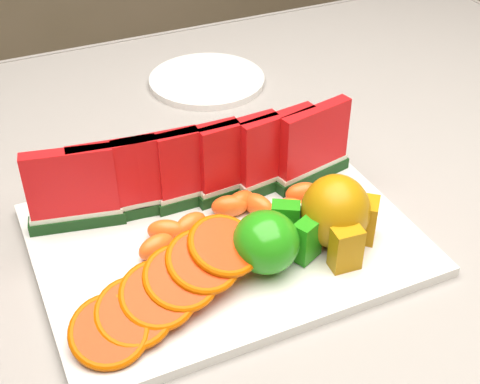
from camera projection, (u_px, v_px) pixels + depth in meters
The scene contains 10 objects.
table at pixel (196, 280), 0.84m from camera, with size 1.40×0.90×0.75m.
tablecloth at pixel (194, 242), 0.80m from camera, with size 1.53×1.03×0.20m.
platter at pixel (224, 239), 0.73m from camera, with size 0.40×0.30×0.01m.
apple_cluster at pixel (271, 240), 0.67m from camera, with size 0.10×0.08×0.06m.
pear_cluster at pixel (338, 214), 0.70m from camera, with size 0.10×0.10×0.08m.
side_plate at pixel (207, 80), 1.04m from camera, with size 0.19×0.19×0.01m.
watermelon_row at pixel (199, 168), 0.75m from camera, with size 0.39×0.07×0.10m.
orange_fan_front at pixel (169, 286), 0.63m from camera, with size 0.22×0.13×0.06m.
orange_fan_back at pixel (178, 161), 0.81m from camera, with size 0.28×0.09×0.04m.
tangerine_segments at pixel (229, 216), 0.74m from camera, with size 0.23×0.08×0.03m.
Camera 1 is at (-0.20, -0.58, 1.24)m, focal length 50.00 mm.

